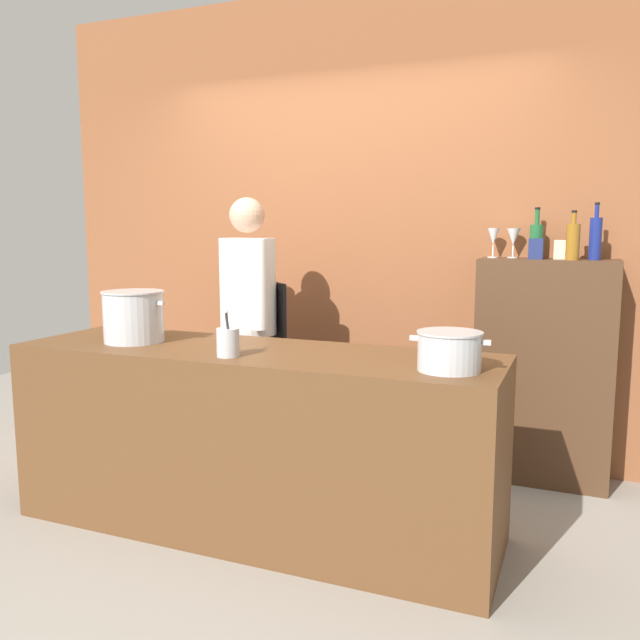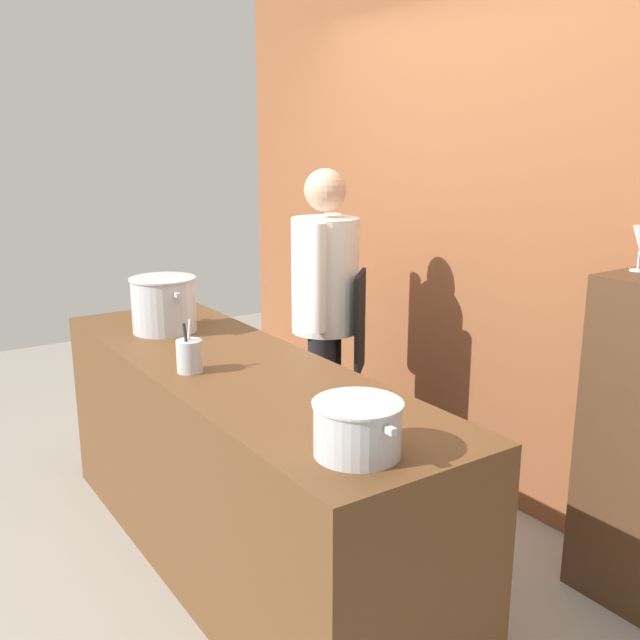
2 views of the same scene
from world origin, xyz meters
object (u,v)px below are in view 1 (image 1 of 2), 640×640
at_px(wine_glass_wide, 513,238).
at_px(wine_glass_short, 493,238).
at_px(utensil_crock, 228,342).
at_px(wine_bottle_green, 536,240).
at_px(wine_bottle_cobalt, 595,238).
at_px(spice_tin_navy, 536,249).
at_px(stockpot_small, 449,351).
at_px(chef, 249,314).
at_px(wine_bottle_amber, 573,241).
at_px(spice_tin_cream, 562,250).
at_px(stockpot_large, 134,316).

distance_m(wine_glass_wide, wine_glass_short, 0.11).
bearing_deg(utensil_crock, wine_glass_short, 56.06).
bearing_deg(wine_bottle_green, wine_glass_wide, 172.44).
relative_size(wine_bottle_cobalt, spice_tin_navy, 2.68).
xyz_separation_m(utensil_crock, wine_bottle_green, (1.21, 1.44, 0.44)).
bearing_deg(stockpot_small, chef, 148.76).
bearing_deg(spice_tin_navy, wine_glass_short, 157.45).
height_order(wine_bottle_amber, wine_glass_wide, wine_bottle_amber).
height_order(wine_bottle_amber, spice_tin_navy, wine_bottle_amber).
relative_size(wine_bottle_cobalt, wine_bottle_green, 1.07).
distance_m(chef, wine_bottle_green, 1.74).
bearing_deg(utensil_crock, wine_bottle_amber, 42.35).
bearing_deg(wine_bottle_cobalt, spice_tin_cream, 161.74).
xyz_separation_m(wine_bottle_green, spice_tin_cream, (0.14, -0.03, -0.05)).
height_order(utensil_crock, wine_bottle_green, wine_bottle_green).
bearing_deg(spice_tin_cream, wine_bottle_cobalt, -18.26).
height_order(wine_bottle_green, spice_tin_navy, wine_bottle_green).
distance_m(stockpot_small, spice_tin_cream, 1.42).
xyz_separation_m(chef, stockpot_large, (-0.25, -0.77, 0.07)).
relative_size(wine_glass_wide, spice_tin_cream, 1.62).
bearing_deg(spice_tin_navy, wine_bottle_green, 94.37).
relative_size(chef, wine_bottle_amber, 6.18).
xyz_separation_m(stockpot_small, wine_bottle_green, (0.23, 1.35, 0.43)).
bearing_deg(spice_tin_navy, stockpot_small, -100.61).
height_order(wine_bottle_amber, wine_bottle_cobalt, wine_bottle_cobalt).
height_order(chef, wine_bottle_green, chef).
xyz_separation_m(stockpot_large, wine_glass_wide, (1.73, 1.30, 0.39)).
xyz_separation_m(stockpot_large, utensil_crock, (0.64, -0.16, -0.06)).
xyz_separation_m(stockpot_large, wine_bottle_green, (1.86, 1.28, 0.38)).
relative_size(utensil_crock, wine_bottle_green, 0.72).
bearing_deg(spice_tin_navy, spice_tin_cream, 26.59).
distance_m(wine_bottle_green, spice_tin_cream, 0.16).
relative_size(utensil_crock, wine_bottle_cobalt, 0.68).
relative_size(stockpot_small, spice_tin_cream, 3.10).
bearing_deg(wine_bottle_cobalt, chef, -167.57).
xyz_separation_m(wine_bottle_green, wine_glass_short, (-0.24, 0.00, 0.01)).
bearing_deg(chef, wine_glass_wide, -116.06).
distance_m(stockpot_large, spice_tin_navy, 2.23).
bearing_deg(wine_bottle_green, chef, -162.25).
bearing_deg(wine_bottle_amber, wine_glass_wide, 152.72).
distance_m(spice_tin_navy, spice_tin_cream, 0.15).
bearing_deg(wine_bottle_green, wine_glass_short, 179.67).
height_order(stockpot_large, spice_tin_navy, spice_tin_navy).
bearing_deg(wine_glass_wide, wine_bottle_cobalt, -13.78).
xyz_separation_m(chef, wine_glass_short, (1.36, 0.51, 0.46)).
height_order(stockpot_small, wine_bottle_cobalt, wine_bottle_cobalt).
relative_size(utensil_crock, wine_glass_short, 1.22).
relative_size(wine_bottle_cobalt, wine_glass_short, 1.79).
bearing_deg(spice_tin_cream, stockpot_small, -105.64).
bearing_deg(utensil_crock, wine_glass_wide, 53.37).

